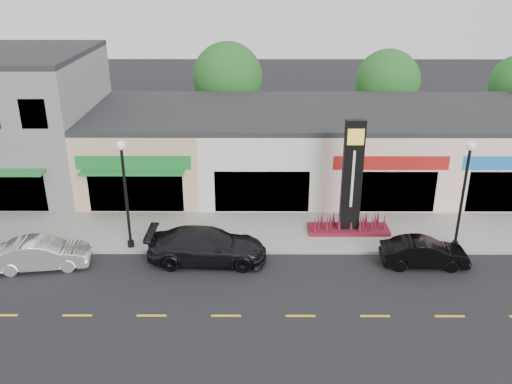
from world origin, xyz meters
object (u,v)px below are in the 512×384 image
lamp_west_near (125,184)px  car_black_conv (424,253)px  car_dark_sedan (207,246)px  car_white_van (42,254)px  pylon_sign (351,194)px  lamp_east_near (464,185)px

lamp_west_near → car_black_conv: 14.39m
car_dark_sedan → car_black_conv: size_ratio=1.40×
lamp_west_near → car_white_van: lamp_west_near is taller
pylon_sign → car_white_van: bearing=-166.9°
car_white_van → car_black_conv: size_ratio=1.07×
lamp_west_near → car_black_conv: bearing=-6.1°
car_dark_sedan → lamp_west_near: bearing=75.0°
car_black_conv → lamp_west_near: bearing=85.1°
lamp_east_near → car_white_van: size_ratio=1.28×
lamp_west_near → pylon_sign: 11.19m
lamp_east_near → car_dark_sedan: size_ratio=0.98×
car_white_van → car_dark_sedan: bearing=-94.3°
lamp_west_near → car_white_van: (-3.72, -1.72, -2.77)m
lamp_east_near → car_white_van: lamp_east_near is taller
lamp_east_near → car_dark_sedan: (-12.11, -1.15, -2.67)m
car_black_conv → lamp_east_near: bearing=-51.6°
car_white_van → car_black_conv: bearing=-97.9°
car_dark_sedan → car_black_conv: bearing=-90.4°
car_black_conv → car_dark_sedan: bearing=89.3°
pylon_sign → lamp_west_near: bearing=-171.2°
car_dark_sedan → car_black_conv: car_dark_sedan is taller
lamp_west_near → car_black_conv: (14.03, -1.49, -2.82)m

